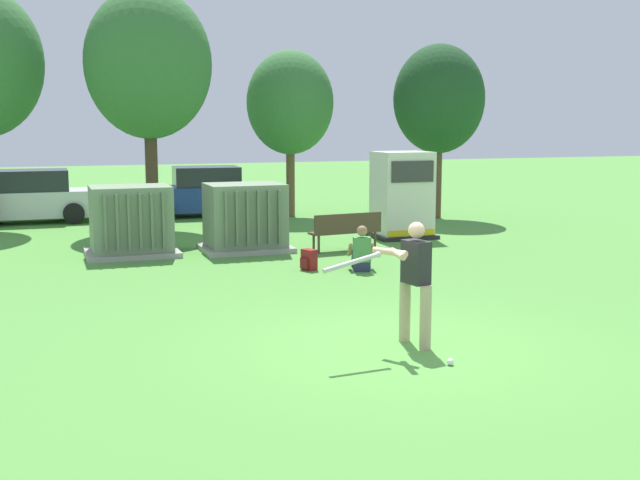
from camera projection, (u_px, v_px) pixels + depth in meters
name	position (u px, v px, depth m)	size (l,w,h in m)	color
ground_plane	(396.00, 347.00, 11.03)	(96.00, 96.00, 0.00)	#51933D
transformer_west	(131.00, 222.00, 18.43)	(2.10, 1.70, 1.62)	#9E9B93
transformer_mid_west	(245.00, 218.00, 19.10)	(2.10, 1.70, 1.62)	#9E9B93
generator_enclosure	(402.00, 195.00, 21.22)	(1.60, 1.40, 2.30)	#262626
park_bench	(346.00, 229.00, 19.11)	(1.83, 0.60, 0.92)	#4C3828
batter	(412.00, 277.00, 10.94)	(1.61, 0.75, 1.74)	tan
sports_ball	(450.00, 362.00, 10.19)	(0.09, 0.09, 0.09)	white
seated_spectator	(361.00, 253.00, 16.62)	(0.63, 0.78, 0.96)	#282D4C
backpack	(309.00, 260.00, 16.68)	(0.34, 0.37, 0.44)	maroon
tree_center_left	(148.00, 64.00, 22.49)	(3.58, 3.58, 6.85)	#4C3828
tree_center_right	(290.00, 103.00, 25.55)	(2.80, 2.80, 5.36)	brown
tree_right	(439.00, 99.00, 25.08)	(2.88, 2.88, 5.51)	brown
parked_car_leftmost	(29.00, 198.00, 24.45)	(4.21, 1.93, 1.62)	silver
parked_car_left_of_center	(203.00, 193.00, 26.17)	(4.31, 2.14, 1.62)	navy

